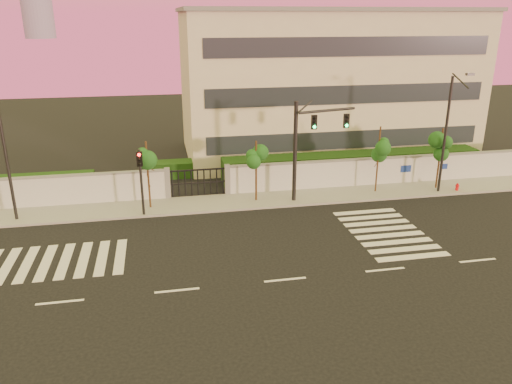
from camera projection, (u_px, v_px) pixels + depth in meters
ground at (285, 280)px, 23.27m from camera, size 120.00×120.00×0.00m
sidewalk at (246, 201)px, 32.95m from camera, size 60.00×3.00×0.15m
perimeter_wall at (243, 180)px, 34.03m from camera, size 60.00×0.36×2.20m
hedge_row at (251, 171)px, 36.84m from camera, size 41.00×4.25×1.80m
institutional_building at (324, 83)px, 43.19m from camera, size 24.40×12.40×12.25m
road_markings at (239, 248)px, 26.45m from camera, size 57.00×7.62×0.02m
street_tree_c at (147, 160)px, 30.69m from camera, size 1.52×1.21×4.43m
street_tree_d at (256, 157)px, 31.99m from camera, size 1.61×1.28×4.14m
street_tree_e at (379, 145)px, 33.50m from camera, size 1.34×1.07×4.70m
street_tree_f at (441, 145)px, 34.29m from camera, size 1.55×1.24×4.42m
traffic_signal_main at (308, 139)px, 31.72m from camera, size 4.17×1.14×6.65m
traffic_signal_secondary at (141, 175)px, 29.70m from camera, size 0.33×0.33×4.25m
streetlight_west at (4, 148)px, 28.22m from camera, size 0.51×2.04×8.48m
streetlight_east at (447, 130)px, 32.99m from camera, size 0.50×2.01×8.36m
fire_hydrant at (457, 188)px, 34.69m from camera, size 0.26×0.25×0.66m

